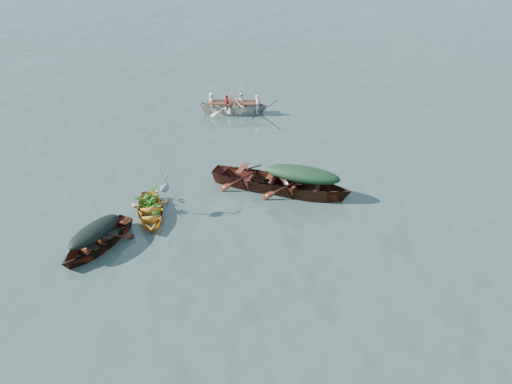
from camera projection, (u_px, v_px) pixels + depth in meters
ground at (188, 242)px, 15.25m from camera, size 140.00×140.00×0.00m
yellow_dinghy at (151, 217)px, 16.43m from camera, size 2.94×3.03×0.78m
dark_covered_boat at (98, 248)px, 14.99m from camera, size 1.50×3.63×0.88m
green_tarp_boat at (301, 195)px, 17.59m from camera, size 5.06×2.53×1.16m
open_wooden_boat at (257, 188)px, 18.03m from camera, size 4.89×2.28×1.12m
rowed_boat at (235, 113)px, 24.04m from camera, size 4.53×3.43×1.07m
dark_tarp_cover at (94, 230)px, 14.65m from camera, size 0.83×2.00×0.40m
green_tarp_cover at (302, 174)px, 17.15m from camera, size 2.78×1.39×0.52m
thwart_benches at (257, 174)px, 17.73m from camera, size 2.47×1.28×0.04m
heron at (165, 192)px, 16.12m from camera, size 0.48×0.48×0.92m
dinghy_weeds at (149, 190)px, 16.53m from camera, size 1.12×1.14×0.60m
rowers at (234, 95)px, 23.57m from camera, size 3.31×2.63×0.76m
oars at (234, 102)px, 23.75m from camera, size 1.84×2.54×0.06m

